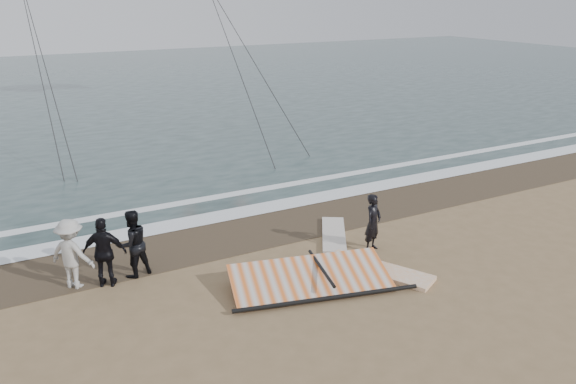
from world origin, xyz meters
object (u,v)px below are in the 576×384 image
object	(u,v)px
board_white	(379,270)
sail_rig	(305,278)
board_cream	(334,235)
man_main	(373,222)

from	to	relation	value
board_white	sail_rig	bearing A→B (deg)	144.70
sail_rig	board_white	bearing A→B (deg)	-7.25
board_cream	sail_rig	xyz separation A→B (m)	(-2.17, -2.11, 0.14)
board_white	board_cream	world-z (taller)	board_white
man_main	board_cream	distance (m)	1.51
board_white	board_cream	bearing A→B (deg)	58.00
sail_rig	board_cream	bearing A→B (deg)	44.25
board_white	sail_rig	world-z (taller)	sail_rig
man_main	sail_rig	size ratio (longest dim) A/B	0.37
board_cream	sail_rig	distance (m)	3.03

